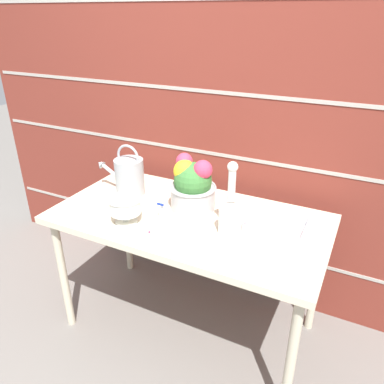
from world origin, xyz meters
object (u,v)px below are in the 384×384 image
(crystal_pedestal_bowl, at_px, (125,207))
(figurine_vase, at_px, (162,211))
(glass_decanter, at_px, (230,212))
(flower_planter, at_px, (192,185))
(wire_tray, at_px, (276,227))
(watering_can, at_px, (129,176))

(crystal_pedestal_bowl, xyz_separation_m, figurine_vase, (0.17, 0.07, -0.01))
(crystal_pedestal_bowl, xyz_separation_m, glass_decanter, (0.49, 0.13, 0.03))
(flower_planter, xyz_separation_m, wire_tray, (0.45, -0.01, -0.12))
(watering_can, height_order, crystal_pedestal_bowl, watering_can)
(crystal_pedestal_bowl, distance_m, figurine_vase, 0.18)
(crystal_pedestal_bowl, xyz_separation_m, flower_planter, (0.22, 0.28, 0.05))
(crystal_pedestal_bowl, distance_m, flower_planter, 0.36)
(figurine_vase, distance_m, wire_tray, 0.55)
(flower_planter, xyz_separation_m, glass_decanter, (0.27, -0.15, -0.02))
(flower_planter, relative_size, wire_tray, 1.02)
(glass_decanter, xyz_separation_m, wire_tray, (0.18, 0.13, -0.10))
(flower_planter, bearing_deg, wire_tray, -1.56)
(watering_can, height_order, figurine_vase, watering_can)
(figurine_vase, bearing_deg, glass_decanter, 11.92)
(watering_can, bearing_deg, wire_tray, -0.69)
(glass_decanter, relative_size, wire_tray, 1.28)
(watering_can, distance_m, figurine_vase, 0.40)
(crystal_pedestal_bowl, relative_size, flower_planter, 0.57)
(wire_tray, bearing_deg, watering_can, 179.31)
(watering_can, distance_m, crystal_pedestal_bowl, 0.33)
(watering_can, height_order, wire_tray, watering_can)
(watering_can, relative_size, crystal_pedestal_bowl, 1.87)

